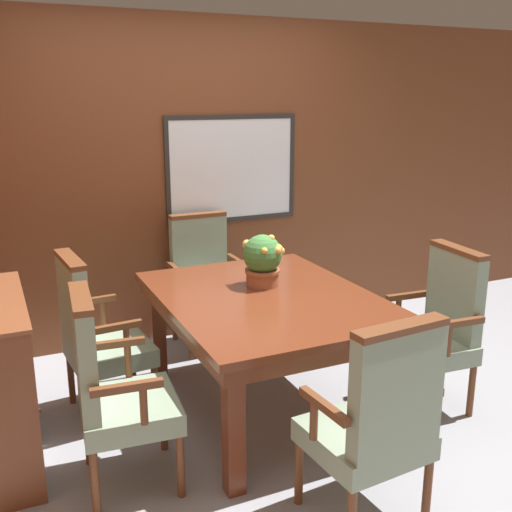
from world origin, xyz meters
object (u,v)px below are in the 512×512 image
Objects in this scene: potted_plant at (263,260)px; chair_head_near at (377,419)px; dining_table at (267,310)px; chair_left_far at (95,333)px; chair_head_far at (204,277)px; chair_left_near at (112,387)px; chair_right_near at (437,325)px.

chair_head_near is at bearing -93.01° from potted_plant.
dining_table is 1.02m from chair_left_far.
chair_head_far is 1.00× the size of chair_head_near.
chair_left_far is 3.11× the size of potted_plant.
dining_table is 1.16m from chair_head_far.
dining_table is at bearing -95.04° from chair_head_near.
chair_left_near is (-0.98, 0.77, 0.00)m from chair_head_near.
chair_head_far is at bearing 88.98° from dining_table.
chair_left_near is 1.00× the size of chair_right_near.
potted_plant is (1.05, 0.53, 0.38)m from chair_left_near.
chair_left_near is (-0.99, -0.35, -0.12)m from dining_table.
chair_left_near is at bearing 171.39° from chair_left_far.
chair_right_near is at bearing -115.82° from chair_left_far.
chair_left_near is at bearing -160.39° from dining_table.
chair_right_near reaches higher than dining_table.
chair_head_near is (-0.01, -1.13, -0.12)m from dining_table.
chair_head_near is 3.11× the size of potted_plant.
chair_head_far is at bearing -28.81° from chair_left_near.
chair_head_far is at bearing 92.12° from potted_plant.
chair_left_far is at bearing -107.04° from chair_right_near.
chair_left_far is at bearing 158.75° from dining_table.
chair_left_near is 3.11× the size of potted_plant.
potted_plant reaches higher than dining_table.
dining_table is 1.54× the size of chair_right_near.
dining_table is 4.77× the size of potted_plant.
chair_head_far is 1.00× the size of chair_left_near.
chair_head_far is at bearing -143.95° from chair_right_near.
chair_head_far and chair_left_near have the same top height.
dining_table is 0.32m from potted_plant.
chair_head_near and chair_left_near have the same top height.
potted_plant is at bearing 72.22° from dining_table.
chair_head_far is 1.00× the size of chair_left_far.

